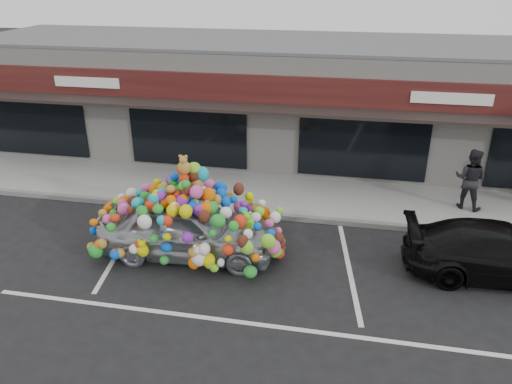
# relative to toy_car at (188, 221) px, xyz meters

# --- Properties ---
(ground) EXTENTS (90.00, 90.00, 0.00)m
(ground) POSITION_rel_toy_car_xyz_m (1.29, -0.13, -0.95)
(ground) COLOR black
(ground) RESTS_ON ground
(shop_building) EXTENTS (24.00, 7.20, 4.31)m
(shop_building) POSITION_rel_toy_car_xyz_m (1.29, 8.31, 1.22)
(shop_building) COLOR beige
(shop_building) RESTS_ON ground
(sidewalk) EXTENTS (26.00, 3.00, 0.15)m
(sidewalk) POSITION_rel_toy_car_xyz_m (1.29, 3.87, -0.87)
(sidewalk) COLOR #9B9C96
(sidewalk) RESTS_ON ground
(kerb) EXTENTS (26.00, 0.18, 0.16)m
(kerb) POSITION_rel_toy_car_xyz_m (1.29, 2.37, -0.87)
(kerb) COLOR slate
(kerb) RESTS_ON ground
(parking_stripe_left) EXTENTS (0.73, 4.37, 0.01)m
(parking_stripe_left) POSITION_rel_toy_car_xyz_m (-1.91, 0.07, -0.94)
(parking_stripe_left) COLOR silver
(parking_stripe_left) RESTS_ON ground
(parking_stripe_mid) EXTENTS (0.73, 4.37, 0.01)m
(parking_stripe_mid) POSITION_rel_toy_car_xyz_m (4.09, 0.07, -0.94)
(parking_stripe_mid) COLOR silver
(parking_stripe_mid) RESTS_ON ground
(lane_line) EXTENTS (14.00, 0.12, 0.01)m
(lane_line) POSITION_rel_toy_car_xyz_m (3.29, -2.43, -0.94)
(lane_line) COLOR silver
(lane_line) RESTS_ON ground
(toy_car) EXTENTS (3.25, 4.88, 2.80)m
(toy_car) POSITION_rel_toy_car_xyz_m (0.00, 0.00, 0.00)
(toy_car) COLOR #999EA3
(toy_car) RESTS_ON ground
(black_sedan) EXTENTS (2.02, 4.55, 1.30)m
(black_sedan) POSITION_rel_toy_car_xyz_m (7.57, 0.46, -0.30)
(black_sedan) COLOR black
(black_sedan) RESTS_ON ground
(pedestrian_b) EXTENTS (1.11, 1.01, 1.86)m
(pedestrian_b) POSITION_rel_toy_car_xyz_m (7.44, 3.91, 0.13)
(pedestrian_b) COLOR black
(pedestrian_b) RESTS_ON sidewalk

